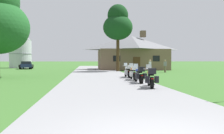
{
  "coord_description": "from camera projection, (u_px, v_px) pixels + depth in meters",
  "views": [
    {
      "loc": [
        -1.37,
        -4.22,
        1.62
      ],
      "look_at": [
        1.27,
        19.8,
        0.9
      ],
      "focal_mm": 37.38,
      "sensor_mm": 36.0,
      "label": 1
    }
  ],
  "objects": [
    {
      "name": "bystander_gray_shirt_beside_signpost",
      "position": [
        165.0,
        65.0,
        30.32
      ],
      "size": [
        0.33,
        0.52,
        1.69
      ],
      "rotation": [
        0.0,
        0.0,
        1.91
      ],
      "color": "#75664C",
      "rests_on": "ground"
    },
    {
      "name": "tree_by_lodge_front",
      "position": [
        118.0,
        24.0,
        32.49
      ],
      "size": [
        4.13,
        4.13,
        9.38
      ],
      "color": "#422D19",
      "rests_on": "ground"
    },
    {
      "name": "motorcycle_orange_third_in_row",
      "position": [
        134.0,
        73.0,
        18.3
      ],
      "size": [
        0.73,
        2.08,
        1.3
      ],
      "rotation": [
        0.0,
        0.0,
        -0.02
      ],
      "color": "black",
      "rests_on": "asphalt_driveway"
    },
    {
      "name": "bystander_white_shirt_near_lodge",
      "position": [
        150.0,
        65.0,
        30.74
      ],
      "size": [
        0.25,
        0.55,
        1.67
      ],
      "rotation": [
        0.0,
        0.0,
        1.67
      ],
      "color": "black",
      "rests_on": "ground"
    },
    {
      "name": "stone_lodge",
      "position": [
        131.0,
        52.0,
        40.12
      ],
      "size": [
        11.79,
        8.87,
        6.68
      ],
      "color": "brown",
      "rests_on": "ground"
    },
    {
      "name": "metal_silo_distant",
      "position": [
        20.0,
        51.0,
        48.11
      ],
      "size": [
        4.51,
        4.51,
        6.89
      ],
      "color": "#B2B7BC",
      "rests_on": "ground"
    },
    {
      "name": "ground_plane",
      "position": [
        100.0,
        76.0,
        24.26
      ],
      "size": [
        500.0,
        500.0,
        0.0
      ],
      "primitive_type": "plane",
      "color": "#386628"
    },
    {
      "name": "asphalt_driveway",
      "position": [
        101.0,
        77.0,
        22.28
      ],
      "size": [
        6.4,
        80.0,
        0.06
      ],
      "primitive_type": "cube",
      "color": "gray",
      "rests_on": "ground"
    },
    {
      "name": "motorcycle_orange_nearest_to_camera",
      "position": [
        151.0,
        78.0,
        13.18
      ],
      "size": [
        0.92,
        2.08,
        1.3
      ],
      "rotation": [
        0.0,
        0.0,
        -0.15
      ],
      "color": "black",
      "rests_on": "asphalt_driveway"
    },
    {
      "name": "parked_black_sedan_far_left",
      "position": [
        26.0,
        65.0,
        43.46
      ],
      "size": [
        2.04,
        4.27,
        1.2
      ],
      "rotation": [
        0.0,
        0.0,
        0.04
      ],
      "color": "black",
      "rests_on": "ground"
    },
    {
      "name": "motorcycle_white_farthest_in_row",
      "position": [
        128.0,
        71.0,
        20.85
      ],
      "size": [
        0.74,
        2.08,
        1.3
      ],
      "rotation": [
        0.0,
        0.0,
        0.03
      ],
      "color": "black",
      "rests_on": "asphalt_driveway"
    },
    {
      "name": "parked_navy_suv_far_left",
      "position": [
        26.0,
        65.0,
        42.22
      ],
      "size": [
        3.06,
        4.93,
        1.4
      ],
      "rotation": [
        0.0,
        0.0,
        0.29
      ],
      "color": "navy",
      "rests_on": "ground"
    },
    {
      "name": "motorcycle_blue_second_in_row",
      "position": [
        139.0,
        75.0,
        15.87
      ],
      "size": [
        0.73,
        2.08,
        1.3
      ],
      "rotation": [
        0.0,
        0.0,
        0.03
      ],
      "color": "black",
      "rests_on": "asphalt_driveway"
    }
  ]
}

